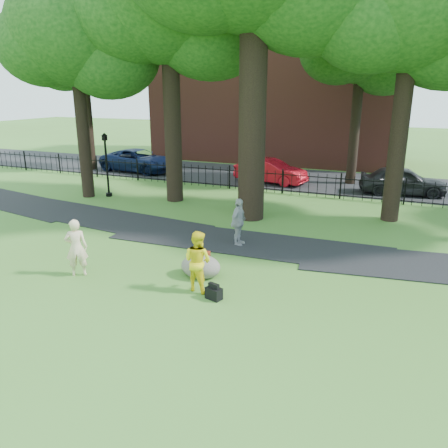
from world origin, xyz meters
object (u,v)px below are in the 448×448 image
at_px(red_sedan, 270,171).
at_px(woman, 76,248).
at_px(man, 198,261).
at_px(lamppost, 107,166).
at_px(boulder, 201,265).

bearing_deg(red_sedan, woman, -175.76).
bearing_deg(man, woman, 19.91).
height_order(woman, man, woman).
bearing_deg(lamppost, woman, -58.09).
bearing_deg(boulder, man, -68.69).
bearing_deg(boulder, red_sedan, 98.50).
relative_size(boulder, red_sedan, 0.28).
relative_size(woman, man, 1.02).
distance_m(woman, lamppost, 10.17).
distance_m(woman, red_sedan, 15.07).
bearing_deg(lamppost, red_sedan, 43.60).
distance_m(boulder, lamppost, 11.43).
distance_m(man, boulder, 1.05).
height_order(lamppost, red_sedan, lamppost).
relative_size(woman, red_sedan, 0.41).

